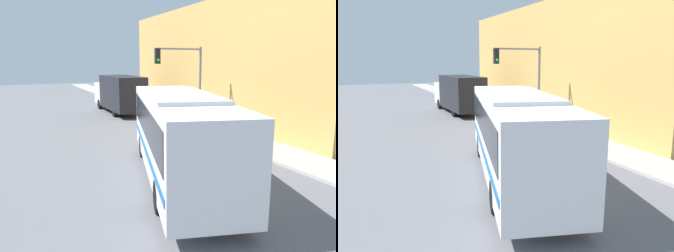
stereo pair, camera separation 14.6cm
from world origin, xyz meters
The scene contains 8 objects.
ground_plane centered at (0.00, 0.00, 0.00)m, with size 120.00×120.00×0.00m, color slate.
sidewalk centered at (5.78, 20.00, 0.06)m, with size 2.57×70.00×0.13m.
building_facade centered at (10.07, 13.28, 4.34)m, with size 6.00×24.56×8.68m.
city_bus centered at (-0.22, 2.12, 1.92)m, with size 5.28×10.53×3.33m.
delivery_truck centered at (2.64, 19.01, 1.74)m, with size 2.37×8.43×3.22m.
fire_hydrant centered at (5.10, 5.21, 0.52)m, with size 0.22×0.30×0.78m.
traffic_light_pole centered at (4.12, 9.69, 3.72)m, with size 3.28×0.35×5.23m.
parking_meter centered at (5.10, 10.81, 1.04)m, with size 0.14×0.14×1.36m.
Camera 1 is at (-5.79, -8.68, 4.49)m, focal length 35.00 mm.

